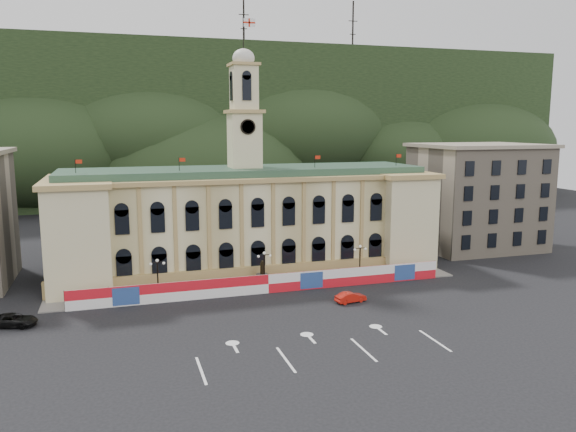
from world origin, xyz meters
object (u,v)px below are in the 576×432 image
object	(u,v)px
black_suv	(13,320)
red_sedan	(351,297)
statue	(263,278)
lamp_center	(264,267)

from	to	relation	value
black_suv	red_sedan	bearing A→B (deg)	-76.70
statue	black_suv	xyz separation A→B (m)	(-30.00, -6.69, -0.48)
statue	lamp_center	size ratio (longest dim) A/B	0.72
statue	red_sedan	distance (m)	13.19
lamp_center	red_sedan	distance (m)	12.68
lamp_center	statue	bearing A→B (deg)	90.00
red_sedan	black_suv	xyz separation A→B (m)	(-38.78, 3.15, 0.05)
statue	black_suv	world-z (taller)	statue
lamp_center	black_suv	bearing A→B (deg)	-169.27
statue	black_suv	distance (m)	30.74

